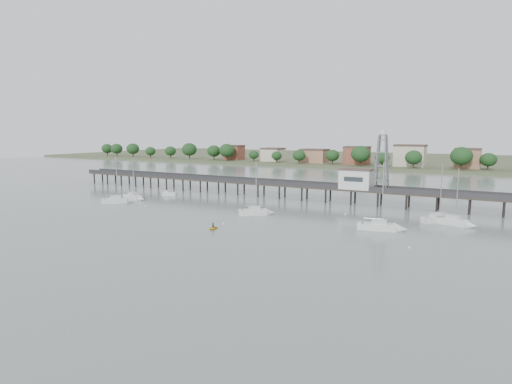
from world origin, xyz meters
TOP-DOWN VIEW (x-y plane):
  - ground_plane at (0.00, 0.00)m, footprint 500.00×500.00m
  - pier at (0.00, 60.00)m, footprint 150.00×5.00m
  - pier_building at (25.00, 60.00)m, footprint 8.40×5.40m
  - lattice_tower at (31.50, 60.00)m, footprint 3.20×3.20m
  - sailboat_c at (10.09, 34.28)m, footprint 7.51×6.29m
  - sailboat_b at (-30.74, 36.55)m, footprint 7.49×2.96m
  - sailboat_a at (-30.42, 30.72)m, footprint 7.31×6.89m
  - sailboat_e at (51.05, 43.69)m, footprint 7.68×4.42m
  - sailboat_d at (39.12, 32.31)m, footprint 8.83×4.08m
  - sailboat_f at (47.65, 46.65)m, footprint 6.95×7.37m
  - white_tender at (-28.16, 47.72)m, footprint 4.37×3.02m
  - yellow_dinghy at (9.14, 17.01)m, footprint 1.95×0.86m
  - dinghy_occupant at (9.14, 17.01)m, footprint 0.78×1.21m
  - mooring_buoys at (3.98, 30.67)m, footprint 85.85×23.69m
  - far_shore at (0.36, 239.58)m, footprint 500.00×170.00m

SIDE VIEW (x-z plane):
  - ground_plane at x=0.00m, z-range 0.00..0.00m
  - yellow_dinghy at x=9.14m, z-range -1.32..1.32m
  - dinghy_occupant at x=9.14m, z-range -0.14..0.14m
  - mooring_buoys at x=3.98m, z-range -0.12..0.28m
  - white_tender at x=-28.16m, z-range -0.30..1.27m
  - sailboat_d at x=39.12m, z-range -6.38..7.66m
  - sailboat_f at x=47.65m, z-range -5.86..7.15m
  - sailboat_a at x=-30.42m, z-range -5.81..7.10m
  - sailboat_c at x=10.09m, z-range -5.71..7.00m
  - sailboat_e at x=51.05m, z-range -5.49..6.79m
  - sailboat_b at x=-30.74m, z-range -5.42..6.72m
  - far_shore at x=0.36m, z-range -4.25..6.15m
  - pier at x=0.00m, z-range 1.04..6.54m
  - pier_building at x=25.00m, z-range 4.02..9.32m
  - lattice_tower at x=31.50m, z-range 3.35..18.85m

